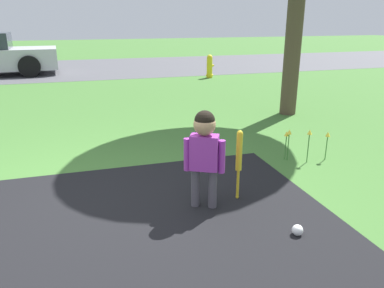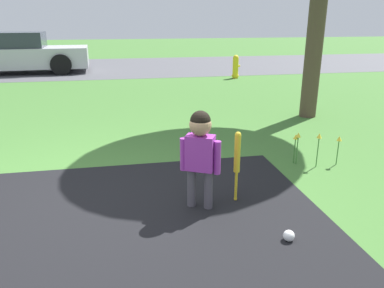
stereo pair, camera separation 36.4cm
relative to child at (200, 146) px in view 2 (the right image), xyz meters
The scene contains 8 objects.
ground_plane 1.30m from the child, 168.16° to the left, with size 60.00×60.00×0.00m, color #3D6B2D.
street_strip 11.27m from the child, 95.72° to the left, with size 40.00×6.00×0.01m.
child is the anchor object (origin of this frame).
baseball_bat 0.42m from the child, ahead, with size 0.06×0.06×0.72m.
sports_ball 1.10m from the child, 50.02° to the right, with size 0.09×0.09×0.09m.
fire_hydrant 8.24m from the child, 70.41° to the left, with size 0.24×0.22×0.69m.
parked_car 10.92m from the child, 111.09° to the left, with size 4.43×2.01×1.31m.
flower_bed 1.81m from the child, 27.13° to the left, with size 0.56×0.23×0.43m.
Camera 2 is at (0.43, -3.42, 1.75)m, focal length 35.00 mm.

